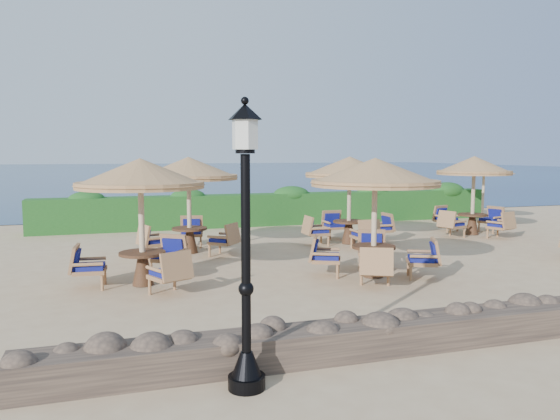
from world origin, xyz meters
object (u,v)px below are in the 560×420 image
object	(u,v)px
lamp_post	(246,259)
cafe_set_0	(141,196)
extra_parasol	(484,168)
cafe_set_5	(474,184)
cafe_set_1	(375,195)
cafe_set_3	(189,185)
cafe_set_4	(349,185)

from	to	relation	value
lamp_post	cafe_set_0	xyz separation A→B (m)	(-0.84, 5.55, 0.32)
extra_parasol	cafe_set_5	world-z (taller)	cafe_set_5
extra_parasol	cafe_set_5	bearing A→B (deg)	-133.26
cafe_set_0	cafe_set_1	bearing A→B (deg)	-8.80
cafe_set_3	cafe_set_0	bearing A→B (deg)	-113.26
lamp_post	cafe_set_1	xyz separation A→B (m)	(4.11, 4.78, 0.29)
cafe_set_1	cafe_set_5	size ratio (longest dim) A/B	0.99
cafe_set_0	cafe_set_3	distance (m)	3.72
lamp_post	cafe_set_0	world-z (taller)	lamp_post
extra_parasol	cafe_set_5	distance (m)	3.48
cafe_set_0	cafe_set_3	bearing A→B (deg)	66.74
cafe_set_0	cafe_set_5	bearing A→B (deg)	19.58
cafe_set_0	cafe_set_5	world-z (taller)	same
cafe_set_5	extra_parasol	bearing A→B (deg)	46.74
cafe_set_3	cafe_set_5	bearing A→B (deg)	3.10
cafe_set_3	cafe_set_5	size ratio (longest dim) A/B	0.97
cafe_set_3	cafe_set_4	bearing A→B (deg)	1.11
cafe_set_4	cafe_set_0	bearing A→B (deg)	-150.92
cafe_set_5	cafe_set_3	bearing A→B (deg)	-176.90
cafe_set_1	cafe_set_5	world-z (taller)	same
cafe_set_0	cafe_set_1	size ratio (longest dim) A/B	0.97
cafe_set_0	cafe_set_5	distance (m)	11.76
cafe_set_1	cafe_set_4	world-z (taller)	same
cafe_set_0	lamp_post	bearing A→B (deg)	-81.35
cafe_set_5	cafe_set_1	bearing A→B (deg)	-142.46
lamp_post	cafe_set_4	xyz separation A→B (m)	(5.48, 9.06, 0.25)
cafe_set_1	cafe_set_5	xyz separation A→B (m)	(6.13, 4.71, -0.11)
cafe_set_0	cafe_set_4	size ratio (longest dim) A/B	0.98
extra_parasol	cafe_set_1	distance (m)	11.15
cafe_set_1	cafe_set_4	xyz separation A→B (m)	(1.37, 4.28, -0.04)
cafe_set_1	extra_parasol	bearing A→B (deg)	40.38
cafe_set_0	cafe_set_1	world-z (taller)	same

